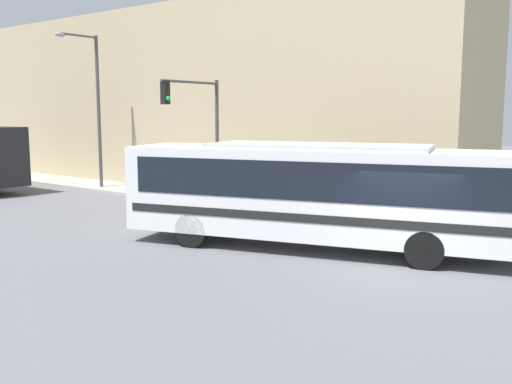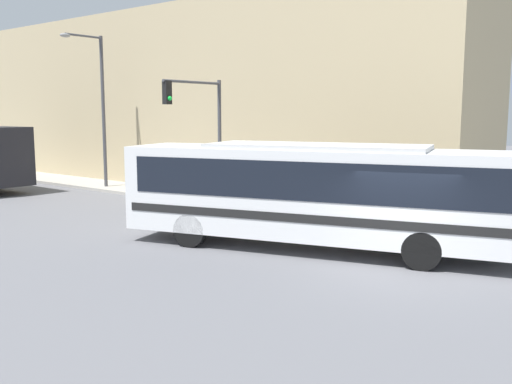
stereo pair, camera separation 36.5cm
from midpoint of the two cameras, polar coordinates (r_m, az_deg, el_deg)
The scene contains 10 objects.
ground_plane at distance 14.89m, azimuth 13.55°, elevation -7.83°, with size 120.00×120.00×0.00m, color slate.
sidewalk at distance 32.17m, azimuth -16.19°, elevation 0.65°, with size 2.68×70.00×0.15m.
building_facade at distance 33.05m, azimuth -8.00°, elevation 9.13°, with size 6.00×33.45×9.42m.
city_bus at distance 16.64m, azimuth 5.53°, elevation 0.32°, with size 5.57×11.69×3.09m.
fire_hydrant at distance 21.48m, azimuth 6.65°, elevation -1.49°, with size 0.22×0.29×0.67m.
traffic_light_pole at distance 23.75m, azimuth -6.17°, elevation 7.28°, with size 3.28×0.35×5.20m.
parking_meter at distance 22.68m, azimuth 1.53°, elevation 0.35°, with size 0.14×0.14×1.23m.
street_lamp at distance 30.46m, azimuth -16.28°, elevation 8.91°, with size 2.43×0.28×7.68m.
pedestrian_near_corner at distance 21.63m, azimuth 8.56°, elevation 0.22°, with size 0.34×0.34×1.87m.
pedestrian_mid_block at distance 21.99m, azimuth 9.70°, elevation 0.29°, with size 0.34×0.34×1.84m.
Camera 1 is at (-13.30, -5.50, 4.00)m, focal length 40.00 mm.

